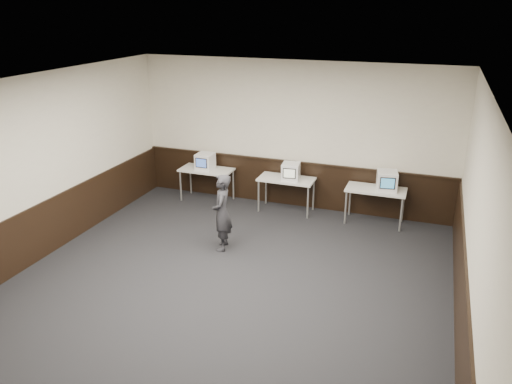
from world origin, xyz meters
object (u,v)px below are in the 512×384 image
at_px(person, 222,213).
at_px(emac_right, 387,181).
at_px(desk_left, 207,172).
at_px(emac_center, 291,171).
at_px(emac_left, 205,161).
at_px(desk_right, 376,192).
at_px(desk_center, 286,181).

bearing_deg(person, emac_right, 113.24).
xyz_separation_m(desk_left, emac_center, (2.01, -0.05, 0.25)).
bearing_deg(person, emac_left, -163.05).
xyz_separation_m(desk_left, desk_right, (3.80, 0.00, 0.00)).
bearing_deg(emac_left, emac_center, -0.07).
height_order(desk_right, emac_right, emac_right).
bearing_deg(desk_center, desk_left, 180.00).
bearing_deg(person, desk_center, 149.55).
bearing_deg(desk_center, emac_right, -0.23).
height_order(emac_right, person, person).
height_order(emac_left, person, person).
xyz_separation_m(desk_right, emac_right, (0.20, -0.01, 0.27)).
distance_m(desk_left, emac_left, 0.26).
distance_m(desk_center, emac_left, 1.93).
bearing_deg(desk_right, emac_left, -179.64).
bearing_deg(emac_right, emac_left, 170.76).
height_order(desk_center, emac_left, emac_left).
height_order(desk_center, emac_center, emac_center).
relative_size(desk_right, emac_right, 2.50).
height_order(emac_left, emac_right, emac_right).
relative_size(desk_left, emac_right, 2.50).
distance_m(desk_right, emac_left, 3.82).
bearing_deg(person, desk_right, 115.51).
xyz_separation_m(emac_center, emac_right, (1.99, 0.04, 0.02)).
relative_size(desk_left, desk_right, 1.00).
distance_m(desk_center, emac_center, 0.28).
bearing_deg(emac_center, desk_right, -5.27).
xyz_separation_m(desk_left, emac_left, (-0.02, -0.02, 0.26)).
distance_m(desk_center, emac_right, 2.11).
xyz_separation_m(desk_right, emac_center, (-1.79, -0.05, 0.25)).
bearing_deg(emac_right, desk_left, 170.42).
distance_m(desk_center, desk_right, 1.90).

